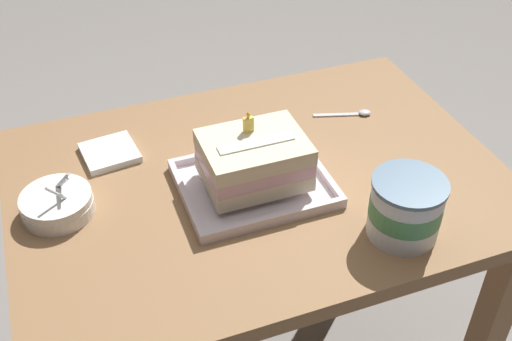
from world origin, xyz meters
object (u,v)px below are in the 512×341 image
ice_cream_tub (406,208)px  napkin_pile (110,153)px  birthday_cake (254,160)px  serving_spoon_near_tray (356,113)px  bowl_stack (57,204)px  foil_tray (254,185)px

ice_cream_tub → napkin_pile: 0.64m
birthday_cake → serving_spoon_near_tray: (0.32, 0.17, -0.07)m
bowl_stack → napkin_pile: bowl_stack is taller
foil_tray → serving_spoon_near_tray: foil_tray is taller
ice_cream_tub → napkin_pile: ice_cream_tub is taller
napkin_pile → birthday_cake: bearing=-39.4°
bowl_stack → napkin_pile: bearing=49.8°
bowl_stack → napkin_pile: 0.20m
serving_spoon_near_tray → ice_cream_tub: bearing=-105.1°
serving_spoon_near_tray → napkin_pile: bearing=175.6°
foil_tray → serving_spoon_near_tray: bearing=27.6°
birthday_cake → napkin_pile: (-0.26, 0.21, -0.06)m
birthday_cake → napkin_pile: bearing=140.6°
bowl_stack → ice_cream_tub: size_ratio=1.01×
birthday_cake → serving_spoon_near_tray: size_ratio=1.48×
birthday_cake → bowl_stack: bearing=170.8°
foil_tray → serving_spoon_near_tray: (0.32, 0.17, -0.00)m
birthday_cake → foil_tray: bearing=-90.0°
foil_tray → napkin_pile: size_ratio=2.41×
birthday_cake → napkin_pile: size_ratio=1.63×
foil_tray → ice_cream_tub: (0.21, -0.22, 0.05)m
bowl_stack → serving_spoon_near_tray: bowl_stack is taller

